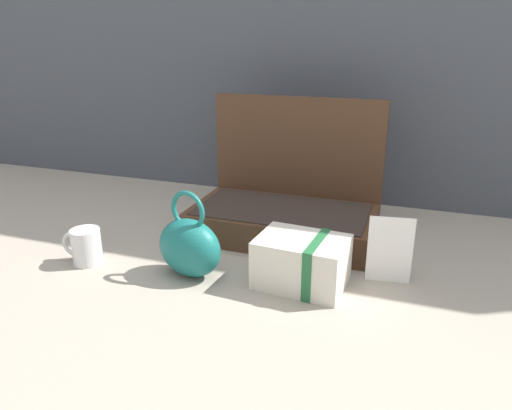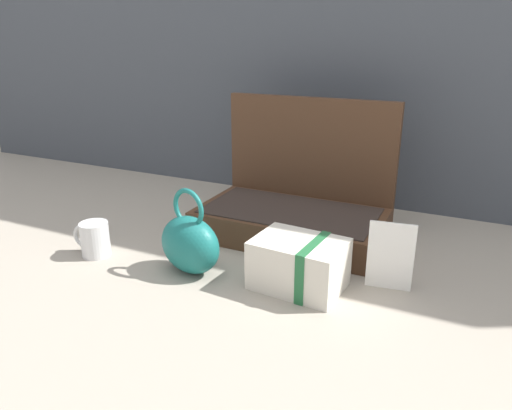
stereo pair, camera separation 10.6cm
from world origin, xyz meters
name	(u,v)px [view 1 (the left image)]	position (x,y,z in m)	size (l,w,h in m)	color
ground_plane	(259,267)	(0.00, 0.00, 0.00)	(6.00, 6.00, 0.00)	#9E9384
open_suitcase	(286,204)	(0.00, 0.23, 0.08)	(0.49, 0.29, 0.36)	#4C301E
teal_pouch_handbag	(190,246)	(-0.14, -0.09, 0.07)	(0.18, 0.13, 0.20)	#196B66
cream_toiletry_bag	(303,262)	(0.12, -0.05, 0.05)	(0.20, 0.15, 0.11)	silver
coffee_mug	(86,246)	(-0.40, -0.11, 0.04)	(0.10, 0.07, 0.09)	silver
info_card_left	(390,250)	(0.29, 0.03, 0.08)	(0.10, 0.01, 0.15)	white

